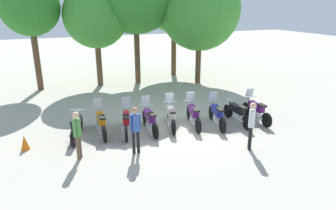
{
  "coord_description": "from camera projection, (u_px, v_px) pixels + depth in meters",
  "views": [
    {
      "loc": [
        -4.56,
        -10.96,
        5.07
      ],
      "look_at": [
        0.0,
        0.5,
        0.9
      ],
      "focal_mm": 32.11,
      "sensor_mm": 36.0,
      "label": 1
    }
  ],
  "objects": [
    {
      "name": "motorcycle_8",
      "position": [
        256.0,
        110.0,
        13.57
      ],
      "size": [
        0.62,
        2.19,
        1.37
      ],
      "rotation": [
        0.0,
        0.0,
        1.51
      ],
      "color": "black",
      "rests_on": "ground_plane"
    },
    {
      "name": "person_1",
      "position": [
        77.0,
        132.0,
        10.07
      ],
      "size": [
        0.31,
        0.38,
        1.7
      ],
      "rotation": [
        0.0,
        0.0,
        5.75
      ],
      "color": "brown",
      "rests_on": "ground_plane"
    },
    {
      "name": "motorcycle_6",
      "position": [
        217.0,
        114.0,
        13.06
      ],
      "size": [
        0.77,
        2.16,
        1.37
      ],
      "rotation": [
        0.0,
        0.0,
        1.35
      ],
      "color": "black",
      "rests_on": "ground_plane"
    },
    {
      "name": "motorcycle_1",
      "position": [
        101.0,
        122.0,
        12.18
      ],
      "size": [
        0.62,
        2.19,
        1.37
      ],
      "rotation": [
        0.0,
        0.0,
        1.54
      ],
      "color": "black",
      "rests_on": "ground_plane"
    },
    {
      "name": "ground_plane",
      "position": [
        172.0,
        128.0,
        12.86
      ],
      "size": [
        80.0,
        80.0,
        0.0
      ],
      "primitive_type": "plane",
      "color": "#ADA899"
    },
    {
      "name": "motorcycle_2",
      "position": [
        126.0,
        121.0,
        12.27
      ],
      "size": [
        0.81,
        2.14,
        1.37
      ],
      "rotation": [
        0.0,
        0.0,
        1.31
      ],
      "color": "black",
      "rests_on": "ground_plane"
    },
    {
      "name": "tree_4",
      "position": [
        200.0,
        10.0,
        18.83
      ],
      "size": [
        5.08,
        5.08,
        7.24
      ],
      "color": "brown",
      "rests_on": "ground_plane"
    },
    {
      "name": "tree_0",
      "position": [
        29.0,
        7.0,
        17.1
      ],
      "size": [
        3.41,
        3.41,
        6.65
      ],
      "color": "brown",
      "rests_on": "ground_plane"
    },
    {
      "name": "person_0",
      "position": [
        135.0,
        127.0,
        10.41
      ],
      "size": [
        0.41,
        0.25,
        1.74
      ],
      "rotation": [
        0.0,
        0.0,
        1.65
      ],
      "color": "black",
      "rests_on": "ground_plane"
    },
    {
      "name": "tree_1",
      "position": [
        96.0,
        16.0,
        18.3
      ],
      "size": [
        3.93,
        3.93,
        6.33
      ],
      "color": "brown",
      "rests_on": "ground_plane"
    },
    {
      "name": "traffic_cone",
      "position": [
        25.0,
        143.0,
        10.92
      ],
      "size": [
        0.32,
        0.32,
        0.55
      ],
      "primitive_type": "cone",
      "color": "orange",
      "rests_on": "ground_plane"
    },
    {
      "name": "motorcycle_0",
      "position": [
        77.0,
        126.0,
        11.85
      ],
      "size": [
        0.82,
        2.14,
        0.99
      ],
      "rotation": [
        0.0,
        0.0,
        1.3
      ],
      "color": "black",
      "rests_on": "ground_plane"
    },
    {
      "name": "person_2",
      "position": [
        252.0,
        122.0,
        10.71
      ],
      "size": [
        0.32,
        0.38,
        1.79
      ],
      "rotation": [
        0.0,
        0.0,
        5.75
      ],
      "color": "black",
      "rests_on": "ground_plane"
    },
    {
      "name": "motorcycle_5",
      "position": [
        193.0,
        114.0,
        13.01
      ],
      "size": [
        0.75,
        2.16,
        1.37
      ],
      "rotation": [
        0.0,
        0.0,
        1.37
      ],
      "color": "black",
      "rests_on": "ground_plane"
    },
    {
      "name": "motorcycle_7",
      "position": [
        237.0,
        112.0,
        13.28
      ],
      "size": [
        0.62,
        2.19,
        0.99
      ],
      "rotation": [
        0.0,
        0.0,
        1.55
      ],
      "color": "black",
      "rests_on": "ground_plane"
    },
    {
      "name": "motorcycle_3",
      "position": [
        150.0,
        119.0,
        12.48
      ],
      "size": [
        0.62,
        2.19,
        1.37
      ],
      "rotation": [
        0.0,
        0.0,
        1.52
      ],
      "color": "black",
      "rests_on": "ground_plane"
    },
    {
      "name": "motorcycle_4",
      "position": [
        171.0,
        116.0,
        12.85
      ],
      "size": [
        0.81,
        2.14,
        1.37
      ],
      "rotation": [
        0.0,
        0.0,
        1.31
      ],
      "color": "black",
      "rests_on": "ground_plane"
    }
  ]
}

